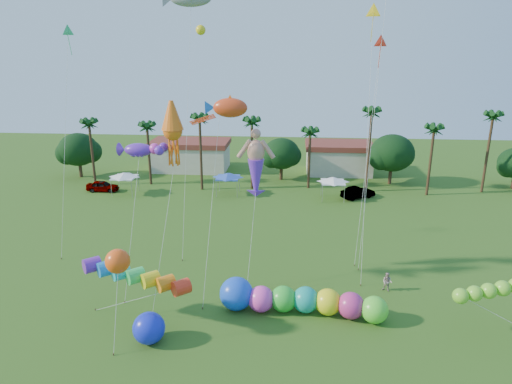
# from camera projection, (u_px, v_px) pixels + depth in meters

# --- Properties ---
(tree_line) EXTENTS (69.46, 8.91, 11.00)m
(tree_line) POSITION_uv_depth(u_px,v_px,m) (299.00, 154.00, 66.93)
(tree_line) COLOR #3A2819
(tree_line) RESTS_ON ground
(buildings_row) EXTENTS (35.00, 7.00, 4.00)m
(buildings_row) POSITION_uv_depth(u_px,v_px,m) (257.00, 159.00, 73.83)
(buildings_row) COLOR beige
(buildings_row) RESTS_ON ground
(tent_row) EXTENTS (31.00, 4.00, 0.60)m
(tent_row) POSITION_uv_depth(u_px,v_px,m) (227.00, 176.00, 60.84)
(tent_row) COLOR white
(tent_row) RESTS_ON ground
(car_a) EXTENTS (4.38, 1.78, 1.49)m
(car_a) POSITION_uv_depth(u_px,v_px,m) (103.00, 186.00, 63.44)
(car_a) COLOR #4C4C54
(car_a) RESTS_ON ground
(car_b) EXTENTS (4.83, 3.81, 1.54)m
(car_b) POSITION_uv_depth(u_px,v_px,m) (358.00, 192.00, 60.56)
(car_b) COLOR #4C4C54
(car_b) RESTS_ON ground
(spectator_b) EXTENTS (0.99, 0.91, 1.63)m
(spectator_b) POSITION_uv_depth(u_px,v_px,m) (387.00, 282.00, 37.29)
(spectator_b) COLOR #A98D8C
(spectator_b) RESTS_ON ground
(caterpillar_inflatable) EXTENTS (12.57, 3.35, 2.56)m
(caterpillar_inflatable) POSITION_uv_depth(u_px,v_px,m) (296.00, 300.00, 34.13)
(caterpillar_inflatable) COLOR #FF43C0
(caterpillar_inflatable) RESTS_ON ground
(blue_ball) EXTENTS (2.18, 2.18, 2.18)m
(blue_ball) POSITION_uv_depth(u_px,v_px,m) (149.00, 328.00, 30.69)
(blue_ball) COLOR #1928E2
(blue_ball) RESTS_ON ground
(rainbow_tube) EXTENTS (9.05, 4.93, 3.88)m
(rainbow_tube) POSITION_uv_depth(u_px,v_px,m) (153.00, 286.00, 31.61)
(rainbow_tube) COLOR red
(rainbow_tube) RESTS_ON ground
(green_worm) EXTENTS (8.92, 3.13, 3.63)m
(green_worm) POSITION_uv_depth(u_px,v_px,m) (461.00, 296.00, 31.01)
(green_worm) COLOR #74D02E
(green_worm) RESTS_ON ground
(orange_ball_kite) EXTENTS (2.14, 3.01, 6.64)m
(orange_ball_kite) POSITION_uv_depth(u_px,v_px,m) (118.00, 261.00, 29.70)
(orange_ball_kite) COLOR #FF5314
(orange_ball_kite) RESTS_ON ground
(merman_kite) EXTENTS (2.38, 4.89, 12.33)m
(merman_kite) POSITION_uv_depth(u_px,v_px,m) (256.00, 168.00, 38.03)
(merman_kite) COLOR tan
(merman_kite) RESTS_ON ground
(fish_kite) EXTENTS (4.12, 6.41, 15.48)m
(fish_kite) POSITION_uv_depth(u_px,v_px,m) (230.00, 108.00, 35.74)
(fish_kite) COLOR red
(fish_kite) RESTS_ON ground
(squid_kite) EXTENTS (2.22, 6.04, 15.45)m
(squid_kite) POSITION_uv_depth(u_px,v_px,m) (173.00, 131.00, 34.89)
(squid_kite) COLOR orange
(squid_kite) RESTS_ON ground
(lobster_kite) EXTENTS (4.35, 4.87, 12.35)m
(lobster_kite) POSITION_uv_depth(u_px,v_px,m) (139.00, 150.00, 35.11)
(lobster_kite) COLOR #5F25B9
(lobster_kite) RESTS_ON ground
(delta_kite_red) EXTENTS (2.16, 4.01, 20.23)m
(delta_kite_red) POSITION_uv_depth(u_px,v_px,m) (380.00, 46.00, 39.44)
(delta_kite_red) COLOR red
(delta_kite_red) RESTS_ON ground
(delta_kite_yellow) EXTENTS (1.39, 5.02, 22.52)m
(delta_kite_yellow) POSITION_uv_depth(u_px,v_px,m) (373.00, 16.00, 36.15)
(delta_kite_yellow) COLOR yellow
(delta_kite_yellow) RESTS_ON ground
(delta_kite_green) EXTENTS (2.04, 4.23, 21.12)m
(delta_kite_green) POSITION_uv_depth(u_px,v_px,m) (68.00, 36.00, 40.39)
(delta_kite_green) COLOR #2FC86C
(delta_kite_green) RESTS_ON ground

